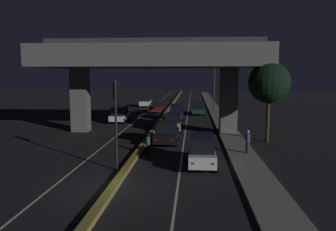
# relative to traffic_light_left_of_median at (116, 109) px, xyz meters

# --- Properties ---
(ground_plane) EXTENTS (200.00, 200.00, 0.00)m
(ground_plane) POSITION_rel_traffic_light_left_of_median_xyz_m (0.63, -3.24, -3.80)
(ground_plane) COLOR black
(lane_line_left_inner) EXTENTS (0.12, 126.00, 0.00)m
(lane_line_left_inner) POSITION_rel_traffic_light_left_of_median_xyz_m (-2.66, 31.76, -3.80)
(lane_line_left_inner) COLOR beige
(lane_line_left_inner) RESTS_ON ground_plane
(lane_line_right_inner) EXTENTS (0.12, 126.00, 0.00)m
(lane_line_right_inner) POSITION_rel_traffic_light_left_of_median_xyz_m (3.92, 31.76, -3.80)
(lane_line_right_inner) COLOR beige
(lane_line_right_inner) RESTS_ON ground_plane
(median_divider) EXTENTS (0.46, 126.00, 0.26)m
(median_divider) POSITION_rel_traffic_light_left_of_median_xyz_m (0.63, 31.76, -3.67)
(median_divider) COLOR olive
(median_divider) RESTS_ON ground_plane
(sidewalk_right) EXTENTS (2.10, 126.00, 0.14)m
(sidewalk_right) POSITION_rel_traffic_light_left_of_median_xyz_m (8.33, 24.76, -3.73)
(sidewalk_right) COLOR slate
(sidewalk_right) RESTS_ON ground_plane
(elevated_overpass) EXTENTS (22.34, 9.54, 9.53)m
(elevated_overpass) POSITION_rel_traffic_light_left_of_median_xyz_m (0.63, 13.51, 3.55)
(elevated_overpass) COLOR #5B5956
(elevated_overpass) RESTS_ON ground_plane
(traffic_light_left_of_median) EXTENTS (0.30, 0.49, 5.60)m
(traffic_light_left_of_median) POSITION_rel_traffic_light_left_of_median_xyz_m (0.00, 0.00, 0.00)
(traffic_light_left_of_median) COLOR black
(traffic_light_left_of_median) RESTS_ON ground_plane
(street_lamp) EXTENTS (2.46, 0.32, 8.72)m
(street_lamp) POSITION_rel_traffic_light_left_of_median_xyz_m (7.61, 31.21, 1.32)
(street_lamp) COLOR #2D2D30
(street_lamp) RESTS_ON ground_plane
(car_white_lead) EXTENTS (1.85, 4.15, 2.01)m
(car_white_lead) POSITION_rel_traffic_light_left_of_median_xyz_m (5.30, 1.17, -2.75)
(car_white_lead) COLOR silver
(car_white_lead) RESTS_ON ground_plane
(car_black_second) EXTENTS (2.08, 4.65, 1.81)m
(car_black_second) POSITION_rel_traffic_light_left_of_median_xyz_m (2.45, 8.22, -2.87)
(car_black_second) COLOR black
(car_black_second) RESTS_ON ground_plane
(car_silver_third) EXTENTS (1.97, 4.21, 1.82)m
(car_silver_third) POSITION_rel_traffic_light_left_of_median_xyz_m (2.57, 14.36, -2.88)
(car_silver_third) COLOR gray
(car_silver_third) RESTS_ON ground_plane
(car_dark_blue_fourth) EXTENTS (2.00, 4.55, 2.01)m
(car_dark_blue_fourth) POSITION_rel_traffic_light_left_of_median_xyz_m (2.54, 22.98, -2.75)
(car_dark_blue_fourth) COLOR #141938
(car_dark_blue_fourth) RESTS_ON ground_plane
(car_dark_green_fifth) EXTENTS (2.11, 4.39, 1.76)m
(car_dark_green_fifth) POSITION_rel_traffic_light_left_of_median_xyz_m (5.54, 28.99, -2.87)
(car_dark_green_fifth) COLOR black
(car_dark_green_fifth) RESTS_ON ground_plane
(car_white_lead_oncoming) EXTENTS (1.94, 4.58, 1.95)m
(car_white_lead_oncoming) POSITION_rel_traffic_light_left_of_median_xyz_m (-4.40, 20.31, -2.77)
(car_white_lead_oncoming) COLOR silver
(car_white_lead_oncoming) RESTS_ON ground_plane
(car_dark_red_second_oncoming) EXTENTS (2.04, 4.25, 1.57)m
(car_dark_red_second_oncoming) POSITION_rel_traffic_light_left_of_median_xyz_m (-1.01, 30.82, -3.02)
(car_dark_red_second_oncoming) COLOR #591414
(car_dark_red_second_oncoming) RESTS_ON ground_plane
(car_white_third_oncoming) EXTENTS (1.95, 4.14, 1.54)m
(car_white_third_oncoming) POSITION_rel_traffic_light_left_of_median_xyz_m (-4.08, 40.25, -3.02)
(car_white_third_oncoming) COLOR silver
(car_white_third_oncoming) RESTS_ON ground_plane
(motorcycle_black_filtering_near) EXTENTS (0.33, 1.77, 1.50)m
(motorcycle_black_filtering_near) POSITION_rel_traffic_light_left_of_median_xyz_m (1.34, 4.40, -3.16)
(motorcycle_black_filtering_near) COLOR black
(motorcycle_black_filtering_near) RESTS_ON ground_plane
(motorcycle_blue_filtering_mid) EXTENTS (0.33, 1.78, 1.36)m
(motorcycle_blue_filtering_mid) POSITION_rel_traffic_light_left_of_median_xyz_m (1.36, 10.07, -3.21)
(motorcycle_blue_filtering_mid) COLOR black
(motorcycle_blue_filtering_mid) RESTS_ON ground_plane
(pedestrian_on_sidewalk) EXTENTS (0.33, 0.33, 1.71)m
(pedestrian_on_sidewalk) POSITION_rel_traffic_light_left_of_median_xyz_m (8.73, 4.44, -2.80)
(pedestrian_on_sidewalk) COLOR #2D261E
(pedestrian_on_sidewalk) RESTS_ON sidewalk_right
(roadside_tree_kerbside_near) EXTENTS (3.60, 3.60, 7.01)m
(roadside_tree_kerbside_near) POSITION_rel_traffic_light_left_of_median_xyz_m (11.25, 9.48, 1.38)
(roadside_tree_kerbside_near) COLOR #38281C
(roadside_tree_kerbside_near) RESTS_ON ground_plane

